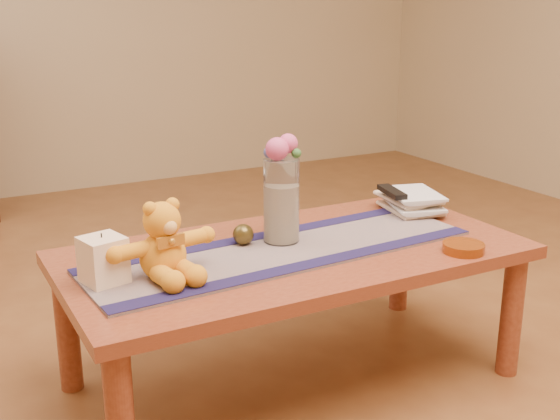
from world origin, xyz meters
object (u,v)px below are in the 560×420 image
book_bottom (390,211)px  tv_remote (392,192)px  teddy_bear (162,240)px  amber_dish (463,248)px  pillar_candle (103,260)px  bronze_ball (243,234)px  glass_vase (281,201)px

book_bottom → tv_remote: 0.08m
teddy_bear → amber_dish: size_ratio=2.37×
book_bottom → amber_dish: 0.42m
book_bottom → tv_remote: (-0.00, -0.01, 0.07)m
pillar_candle → amber_dish: pillar_candle is taller
teddy_bear → book_bottom: bearing=3.4°
bronze_ball → book_bottom: 0.61m
bronze_ball → book_bottom: bronze_ball is taller
book_bottom → teddy_bear: bearing=-158.3°
glass_vase → amber_dish: (0.44, -0.33, -0.12)m
bronze_ball → amber_dish: 0.67m
teddy_bear → pillar_candle: size_ratio=2.40×
tv_remote → bronze_ball: bearing=-162.0°
teddy_bear → book_bottom: size_ratio=1.34×
pillar_candle → tv_remote: pillar_candle is taller
bronze_ball → amber_dish: bearing=-32.4°
glass_vase → bronze_ball: glass_vase is taller
book_bottom → glass_vase: bearing=-159.5°
pillar_candle → book_bottom: 1.07m
glass_vase → amber_dish: size_ratio=2.07×
amber_dish → glass_vase: bearing=143.4°
glass_vase → book_bottom: size_ratio=1.17×
teddy_bear → glass_vase: 0.43m
book_bottom → amber_dish: bearing=-85.8°
pillar_candle → bronze_ball: pillar_candle is taller
amber_dish → teddy_bear: bearing=165.0°
teddy_bear → bronze_ball: (0.30, 0.13, -0.07)m
pillar_candle → teddy_bear: bearing=-11.2°
amber_dish → tv_remote: bearing=84.5°
teddy_bear → glass_vase: bearing=4.8°
teddy_bear → bronze_ball: size_ratio=4.63×
teddy_bear → tv_remote: (0.90, 0.18, -0.02)m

